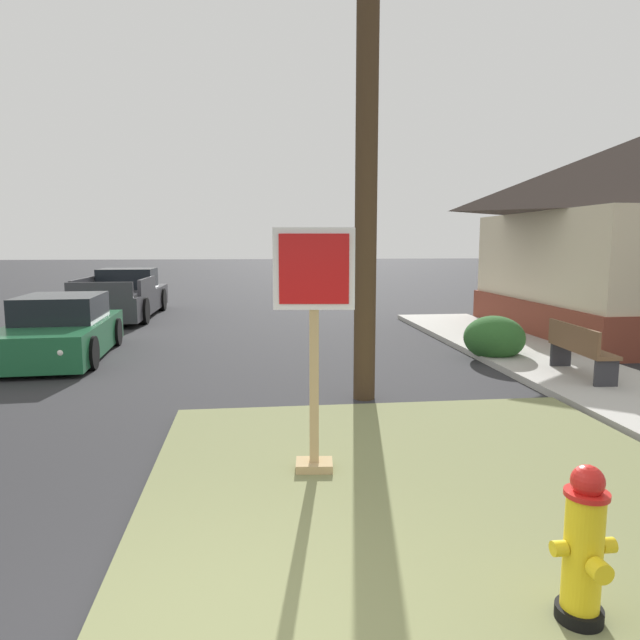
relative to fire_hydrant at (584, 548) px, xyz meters
name	(u,v)px	position (x,y,z in m)	size (l,w,h in m)	color
grass_corner_patch	(439,496)	(-0.25, 1.78, -0.49)	(5.30, 5.69, 0.08)	olive
sidewalk_strip	(583,377)	(3.60, 5.80, -0.47)	(2.20, 16.11, 0.12)	#B2AFA8
fire_hydrant	(584,548)	(0.00, 0.00, 0.00)	(0.38, 0.34, 0.96)	black
stop_sign	(314,352)	(-1.32, 2.41, 0.72)	(0.76, 0.32, 2.36)	tan
manhole_cover	(211,500)	(-2.29, 2.01, -0.52)	(0.70, 0.70, 0.02)	black
parked_sedan_green	(61,331)	(-5.75, 8.90, 0.01)	(2.03, 4.12, 1.25)	#1E6038
pickup_truck_charcoal	(124,297)	(-5.91, 15.32, 0.08)	(2.06, 5.56, 1.48)	#38383D
street_bench	(579,348)	(3.43, 5.70, 0.06)	(0.51, 1.65, 0.85)	brown
utility_pole	(367,82)	(-0.27, 5.17, 3.98)	(1.33, 0.32, 8.75)	#42301E
shrub_by_curb	(494,338)	(2.84, 7.65, -0.10)	(1.19, 1.19, 0.87)	#2B5D27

